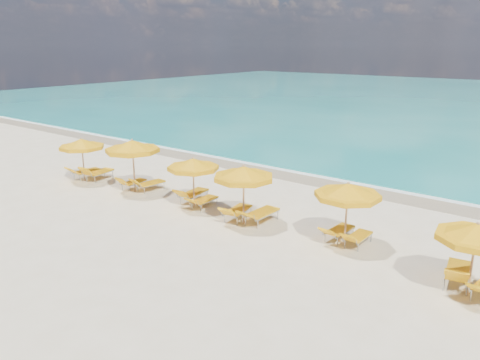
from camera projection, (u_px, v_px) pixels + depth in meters
The scene contains 22 objects.
ground_plane at pixel (218, 216), 19.11m from camera, with size 120.00×120.00×0.00m, color beige.
ocean at pixel (479, 103), 55.55m from camera, with size 120.00×80.00×0.30m, color #168079.
wet_sand_band at pixel (308, 177), 24.73m from camera, with size 120.00×2.60×0.01m, color tan.
foam_line at pixel (316, 174), 25.34m from camera, with size 120.00×1.20×0.03m, color white.
whitecap_near at pixel (302, 137), 35.54m from camera, with size 14.00×0.36×0.05m, color white.
umbrella_0 at pixel (82, 144), 23.50m from camera, with size 2.95×2.95×2.26m.
umbrella_1 at pixel (132, 147), 21.72m from camera, with size 2.63×2.63×2.56m.
umbrella_2 at pixel (193, 165), 19.66m from camera, with size 2.29×2.29×2.22m.
umbrella_3 at pixel (244, 174), 17.77m from camera, with size 2.79×2.79×2.38m.
umbrella_4 at pixel (348, 191), 15.85m from camera, with size 2.92×2.92×2.31m.
umbrella_5 at pixel (477, 233), 12.59m from camera, with size 2.64×2.64×2.19m.
lounger_0_left at pixel (86, 174), 24.51m from camera, with size 0.68×1.84×0.79m.
lounger_0_right at pixel (99, 175), 24.19m from camera, with size 0.97×1.99×0.93m.
lounger_1_left at pixel (133, 185), 22.70m from camera, with size 0.61×1.60×0.76m.
lounger_1_right at pixel (150, 186), 22.41m from camera, with size 0.75×1.80×0.79m.
lounger_2_left at pixel (193, 196), 20.84m from camera, with size 0.87×1.98×0.84m.
lounger_2_right at pixel (204, 203), 20.08m from camera, with size 0.64×1.72×0.69m.
lounger_3_left at pixel (238, 214), 18.71m from camera, with size 0.93×1.93×0.82m.
lounger_3_right at pixel (261, 217), 18.35m from camera, with size 0.73×2.07×0.81m.
lounger_4_left at pixel (339, 234), 16.79m from camera, with size 0.68×1.76×0.73m.
lounger_4_right at pixel (358, 240), 16.29m from camera, with size 0.57×1.63×0.73m.
lounger_5_left at pixel (457, 276), 13.65m from camera, with size 0.95×1.99×0.94m.
Camera 1 is at (11.71, -13.62, 6.76)m, focal length 35.00 mm.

